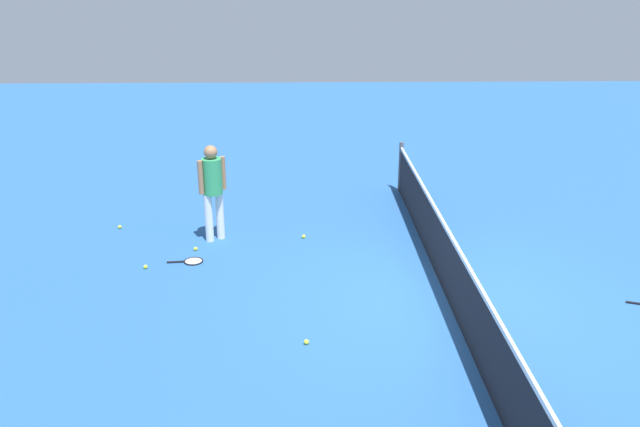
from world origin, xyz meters
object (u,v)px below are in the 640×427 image
tennis_ball_near_player (146,267)px  tennis_ball_midcourt (306,342)px  tennis_ball_by_net (120,227)px  player_near_side (213,185)px  tennis_ball_baseline (196,249)px  tennis_racket_near_player (192,261)px  tennis_ball_stray_left (304,236)px

tennis_ball_near_player → tennis_ball_midcourt: (2.31, 2.54, 0.00)m
tennis_ball_by_net → tennis_ball_midcourt: bearing=40.0°
player_near_side → tennis_ball_by_net: size_ratio=25.76×
tennis_ball_by_net → tennis_ball_baseline: size_ratio=1.00×
tennis_racket_near_player → tennis_ball_near_player: bearing=-70.6°
tennis_ball_near_player → tennis_ball_stray_left: size_ratio=1.00×
tennis_ball_baseline → tennis_ball_stray_left: same height
tennis_ball_midcourt → tennis_ball_stray_left: bearing=-179.5°
tennis_ball_midcourt → tennis_ball_baseline: 3.54m
tennis_ball_by_net → tennis_racket_near_player: bearing=45.8°
player_near_side → tennis_ball_midcourt: (3.51, 1.58, -0.98)m
tennis_racket_near_player → tennis_ball_midcourt: bearing=35.9°
tennis_ball_baseline → tennis_racket_near_player: bearing=1.0°
tennis_racket_near_player → tennis_ball_midcourt: size_ratio=9.04×
tennis_ball_midcourt → player_near_side: bearing=-155.7°
tennis_racket_near_player → tennis_ball_by_net: (-1.51, -1.56, 0.02)m
tennis_ball_stray_left → tennis_ball_near_player: bearing=-64.2°
tennis_ball_by_net → tennis_ball_midcourt: 5.31m
tennis_racket_near_player → tennis_ball_near_player: size_ratio=9.04×
tennis_ball_near_player → tennis_ball_by_net: 1.96m
tennis_ball_stray_left → tennis_ball_baseline: bearing=-74.4°
tennis_ball_by_net → tennis_ball_midcourt: size_ratio=1.00×
tennis_ball_baseline → tennis_ball_stray_left: 1.90m
player_near_side → tennis_ball_stray_left: size_ratio=25.76×
player_near_side → tennis_ball_by_net: player_near_side is taller
tennis_ball_near_player → tennis_ball_by_net: size_ratio=1.00×
player_near_side → tennis_ball_midcourt: size_ratio=25.76×
tennis_ball_baseline → player_near_side: bearing=150.9°
player_near_side → tennis_racket_near_player: size_ratio=2.85×
tennis_ball_by_net → tennis_ball_stray_left: size_ratio=1.00×
tennis_ball_by_net → tennis_ball_stray_left: 3.42m
player_near_side → tennis_ball_stray_left: bearing=90.5°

